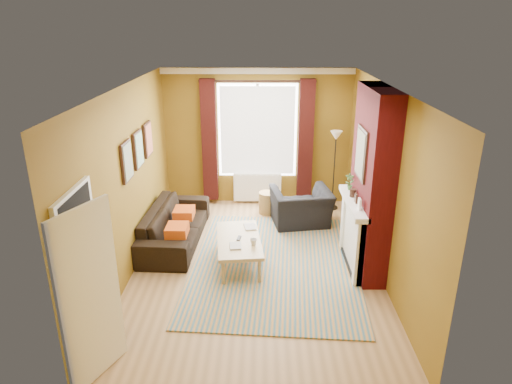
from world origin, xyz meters
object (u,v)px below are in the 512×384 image
sofa (175,225)px  coffee_table (239,241)px  armchair (301,207)px  wicker_stool (267,203)px  floor_lamp (335,148)px

sofa → coffee_table: size_ratio=1.57×
sofa → armchair: armchair is taller
coffee_table → wicker_stool: coffee_table is taller
wicker_stool → floor_lamp: size_ratio=0.27×
wicker_stool → armchair: bearing=-41.1°
coffee_table → floor_lamp: 3.08m
armchair → floor_lamp: 1.43m
coffee_table → wicker_stool: size_ratio=3.19×
armchair → wicker_stool: (-0.63, 0.55, -0.13)m
sofa → floor_lamp: size_ratio=1.35×
armchair → floor_lamp: bearing=-140.6°
floor_lamp → sofa: bearing=-152.4°
sofa → coffee_table: (1.15, -0.78, 0.08)m
sofa → armchair: bearing=-69.1°
wicker_stool → sofa: bearing=-141.7°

